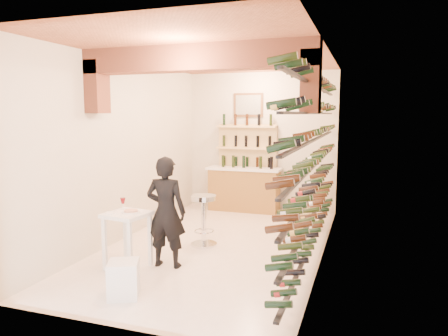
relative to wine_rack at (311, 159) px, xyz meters
name	(u,v)px	position (x,y,z in m)	size (l,w,h in m)	color
ground	(218,245)	(-1.53, 0.00, -1.55)	(6.00, 6.00, 0.00)	white
room_shell	(213,113)	(-1.53, -0.26, 0.70)	(3.52, 6.02, 3.21)	beige
wine_rack	(311,159)	(0.00, 0.00, 0.00)	(0.32, 5.70, 2.56)	black
back_counter	(244,188)	(-1.83, 2.65, -1.02)	(1.70, 0.62, 1.29)	olive
back_shelving	(247,160)	(-1.83, 2.89, -0.38)	(1.40, 0.31, 2.73)	#DCBC7B
tasting_table	(127,223)	(-2.43, -1.44, -0.87)	(0.65, 0.65, 1.00)	white
white_stool	(124,279)	(-1.95, -2.32, -1.32)	(0.36, 0.36, 0.45)	white
person	(166,212)	(-1.92, -1.20, -0.73)	(0.60, 0.39, 1.64)	black
chrome_barstool	(204,216)	(-1.76, -0.10, -1.04)	(0.45, 0.45, 0.87)	silver
crate_lower	(299,221)	(-0.38, 1.50, -1.41)	(0.47, 0.33, 0.28)	#E4CC7D
crate_upper	(299,208)	(-0.38, 1.50, -1.15)	(0.42, 0.29, 0.25)	#E4CC7D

